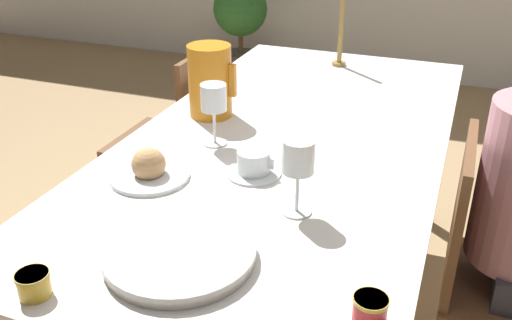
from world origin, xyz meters
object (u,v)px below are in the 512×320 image
candlestick_tall (341,29)px  jam_jar_red (33,283)px  wine_glass_water (214,100)px  chair_opposite (177,137)px  bread_plate (149,169)px  serving_tray (180,254)px  red_pitcher (210,81)px  jam_jar_amber (370,308)px  chair_person_side (495,275)px  potted_plant (240,20)px  teacup_near_person (254,164)px  wine_glass_juice (298,161)px

candlestick_tall → jam_jar_red: bearing=-96.7°
wine_glass_water → chair_opposite: bearing=128.3°
wine_glass_water → bread_plate: 0.30m
chair_opposite → wine_glass_water: wine_glass_water is taller
chair_opposite → serving_tray: chair_opposite is taller
red_pitcher → jam_jar_amber: (0.70, -0.81, -0.09)m
chair_person_side → red_pitcher: size_ratio=3.58×
serving_tray → bread_plate: (-0.25, 0.30, 0.01)m
bread_plate → red_pitcher: bearing=94.5°
chair_opposite → jam_jar_red: chair_opposite is taller
red_pitcher → wine_glass_water: red_pitcher is taller
candlestick_tall → potted_plant: size_ratio=0.49×
teacup_near_person → candlestick_tall: 1.07m
chair_person_side → wine_glass_water: bearing=-85.8°
jam_jar_amber → jam_jar_red: 0.64m
red_pitcher → potted_plant: bearing=110.4°
red_pitcher → potted_plant: size_ratio=0.31×
bread_plate → candlestick_tall: (0.24, 1.18, 0.13)m
wine_glass_juice → bread_plate: 0.44m
teacup_near_person → candlestick_tall: bearing=91.0°
candlestick_tall → wine_glass_water: bearing=-100.0°
red_pitcher → teacup_near_person: bearing=-50.2°
teacup_near_person → bread_plate: size_ratio=0.71×
chair_person_side → serving_tray: (-0.68, -0.62, 0.32)m
jam_jar_amber → serving_tray: bearing=174.5°
wine_glass_juice → jam_jar_red: size_ratio=2.90×
potted_plant → serving_tray: bearing=-69.6°
teacup_near_person → potted_plant: bearing=113.2°
teacup_near_person → jam_jar_red: size_ratio=2.30×
teacup_near_person → potted_plant: teacup_near_person is taller
wine_glass_water → bread_plate: (-0.07, -0.26, -0.11)m
red_pitcher → wine_glass_juice: red_pitcher is taller
wine_glass_water → wine_glass_juice: (0.35, -0.29, -0.00)m
chair_opposite → wine_glass_water: size_ratio=4.55×
red_pitcher → wine_glass_water: 0.24m
teacup_near_person → jam_jar_red: (-0.21, -0.62, -0.00)m
chair_person_side → teacup_near_person: 0.78m
jam_jar_red → chair_opposite: bearing=107.8°
potted_plant → red_pitcher: bearing=-69.6°
chair_person_side → bread_plate: size_ratio=4.00×
chair_opposite → wine_glass_juice: size_ratio=4.50×
wine_glass_juice → potted_plant: wine_glass_juice is taller
chair_person_side → teacup_near_person: bearing=-73.2°
wine_glass_water → wine_glass_juice: bearing=-39.4°
serving_tray → candlestick_tall: candlestick_tall is taller
red_pitcher → chair_person_side: bearing=-8.6°
bread_plate → wine_glass_juice: bearing=-3.3°
wine_glass_water → jam_jar_amber: 0.85m
serving_tray → potted_plant: size_ratio=0.42×
chair_opposite → bread_plate: 1.00m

